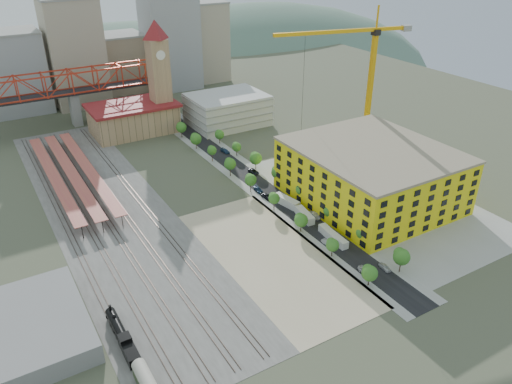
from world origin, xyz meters
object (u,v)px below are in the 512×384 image
site_trailer_a (337,239)px  site_trailer_b (329,234)px  site_trailer_d (286,201)px  car_0 (365,271)px  clock_tower (158,66)px  construction_building (371,174)px  site_trailer_c (305,215)px  locomotive (121,335)px  tower_crane (364,67)px

site_trailer_a → site_trailer_b: size_ratio=0.97×
site_trailer_d → car_0: bearing=-105.1°
car_0 → clock_tower: bearing=101.6°
construction_building → site_trailer_c: size_ratio=5.45×
construction_building → site_trailer_a: bearing=-149.6°
construction_building → locomotive: size_ratio=2.56×
clock_tower → locomotive: (-58.00, -121.61, -26.85)m
clock_tower → site_trailer_a: clock_tower is taller
site_trailer_a → site_trailer_b: 3.34m
site_trailer_c → site_trailer_d: bearing=98.0°
site_trailer_a → car_0: size_ratio=1.85×
site_trailer_b → tower_crane: bearing=48.1°
clock_tower → car_0: size_ratio=11.14×
construction_building → tower_crane: (21.57, 31.64, 25.98)m
car_0 → site_trailer_d: bearing=95.2°
tower_crane → site_trailer_a: tower_crane is taller
clock_tower → car_0: 133.79m
locomotive → site_trailer_a: size_ratio=2.29×
site_trailer_c → car_0: 31.51m
site_trailer_a → car_0: (-3.00, -15.51, -0.39)m
tower_crane → site_trailer_d: size_ratio=5.70×
site_trailer_a → site_trailer_d: (0.00, 26.16, 0.19)m
construction_building → site_trailer_d: bearing=157.3°
clock_tower → site_trailer_a: 118.76m
construction_building → site_trailer_b: 29.75m
construction_building → site_trailer_d: size_ratio=5.03×
clock_tower → car_0: bearing=-87.8°
locomotive → site_trailer_c: locomotive is taller
tower_crane → site_trailer_b: 73.00m
car_0 → locomotive: bearing=-178.9°
construction_building → site_trailer_a: 31.25m
site_trailer_d → site_trailer_b: bearing=-101.0°
locomotive → site_trailer_d: (66.00, 32.51, -0.47)m
site_trailer_c → site_trailer_d: size_ratio=0.92×
site_trailer_d → car_0: site_trailer_d is taller
clock_tower → locomotive: 137.38m
site_trailer_a → site_trailer_c: 15.86m
construction_building → locomotive: construction_building is taller
site_trailer_b → car_0: (-3.00, -18.84, -0.42)m
locomotive → car_0: size_ratio=4.24×
locomotive → tower_crane: bearing=25.1°
site_trailer_a → site_trailer_d: size_ratio=0.86×
locomotive → clock_tower: bearing=64.5°
site_trailer_b → site_trailer_c: 12.52m
site_trailer_b → construction_building: bearing=30.2°
tower_crane → site_trailer_b: size_ratio=6.46×
tower_crane → site_trailer_d: tower_crane is taller
site_trailer_a → site_trailer_c: bearing=91.9°
site_trailer_b → site_trailer_d: bearing=95.6°
site_trailer_a → car_0: bearing=-99.1°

